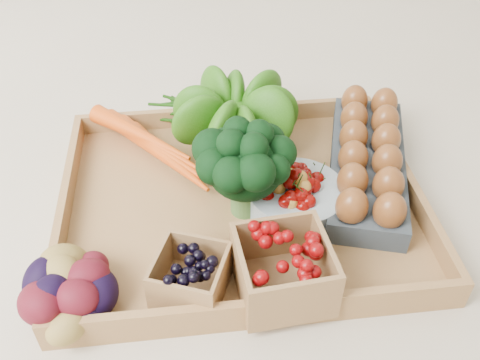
{
  "coord_description": "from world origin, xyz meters",
  "views": [
    {
      "loc": [
        -0.07,
        -0.61,
        0.6
      ],
      "look_at": [
        0.0,
        0.0,
        0.06
      ],
      "focal_mm": 40.0,
      "sensor_mm": 36.0,
      "label": 1
    }
  ],
  "objects": [
    {
      "name": "ground",
      "position": [
        0.0,
        0.0,
        0.0
      ],
      "size": [
        4.0,
        4.0,
        0.0
      ],
      "primitive_type": "plane",
      "color": "beige",
      "rests_on": "ground"
    },
    {
      "name": "tray",
      "position": [
        0.0,
        0.0,
        0.01
      ],
      "size": [
        0.55,
        0.45,
        0.01
      ],
      "primitive_type": "cube",
      "color": "#A47644",
      "rests_on": "ground"
    },
    {
      "name": "carrots",
      "position": [
        -0.14,
        0.13,
        0.04
      ],
      "size": [
        0.23,
        0.16,
        0.05
      ],
      "primitive_type": null,
      "color": "#E04D0F",
      "rests_on": "tray"
    },
    {
      "name": "lettuce",
      "position": [
        0.01,
        0.15,
        0.09
      ],
      "size": [
        0.14,
        0.14,
        0.14
      ],
      "primitive_type": "sphere",
      "color": "#1D470B",
      "rests_on": "tray"
    },
    {
      "name": "broccoli",
      "position": [
        0.01,
        -0.02,
        0.07
      ],
      "size": [
        0.15,
        0.15,
        0.12
      ],
      "primitive_type": null,
      "color": "black",
      "rests_on": "tray"
    },
    {
      "name": "cherry_bowl",
      "position": [
        0.08,
        -0.02,
        0.03
      ],
      "size": [
        0.15,
        0.15,
        0.04
      ],
      "primitive_type": "cylinder",
      "color": "#8C9EA5",
      "rests_on": "tray"
    },
    {
      "name": "egg_carton",
      "position": [
        0.22,
        0.04,
        0.03
      ],
      "size": [
        0.21,
        0.36,
        0.04
      ],
      "primitive_type": "cube",
      "rotation": [
        0.0,
        0.0,
        -0.29
      ],
      "color": "#323A40",
      "rests_on": "tray"
    },
    {
      "name": "potatoes",
      "position": [
        -0.24,
        -0.17,
        0.06
      ],
      "size": [
        0.15,
        0.15,
        0.09
      ],
      "primitive_type": null,
      "color": "#440A14",
      "rests_on": "tray"
    },
    {
      "name": "punnet_blackberry",
      "position": [
        -0.08,
        -0.16,
        0.05
      ],
      "size": [
        0.12,
        0.12,
        0.06
      ],
      "primitive_type": "cube",
      "rotation": [
        0.0,
        0.0,
        -0.38
      ],
      "color": "black",
      "rests_on": "tray"
    },
    {
      "name": "punnet_raspberry",
      "position": [
        0.04,
        -0.18,
        0.06
      ],
      "size": [
        0.13,
        0.13,
        0.08
      ],
      "primitive_type": "cube",
      "rotation": [
        0.0,
        0.0,
        0.09
      ],
      "color": "#660405",
      "rests_on": "tray"
    }
  ]
}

